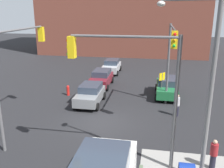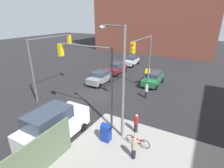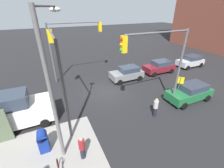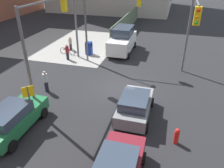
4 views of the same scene
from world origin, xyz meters
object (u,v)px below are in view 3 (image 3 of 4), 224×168
van_white_delivery (12,111)px  traffic_signal_ne_corner (57,63)px  street_lamp_corner (52,81)px  fire_hydrant (128,67)px  traffic_signal_nw_corner (161,58)px  traffic_signal_se_corner (72,40)px  hatchback_green (190,92)px  hatchback_maroon (160,67)px  pedestrian_waiting (82,148)px  pedestrian_crossing (156,107)px  mailbox_blue (43,141)px  hatchback_gray (127,73)px  hatchback_silver (191,61)px

van_white_delivery → traffic_signal_ne_corner: bearing=168.2°
street_lamp_corner → fire_hydrant: bearing=-136.1°
traffic_signal_nw_corner → traffic_signal_se_corner: size_ratio=1.00×
hatchback_green → hatchback_maroon: size_ratio=1.05×
traffic_signal_se_corner → hatchback_maroon: 11.52m
hatchback_green → pedestrian_waiting: size_ratio=2.76×
street_lamp_corner → pedestrian_crossing: bearing=-177.9°
mailbox_blue → hatchback_gray: hatchback_gray is taller
traffic_signal_nw_corner → pedestrian_crossing: traffic_signal_nw_corner is taller
pedestrian_crossing → traffic_signal_ne_corner: bearing=42.6°
traffic_signal_nw_corner → fire_hydrant: size_ratio=6.91×
street_lamp_corner → pedestrian_waiting: bearing=129.3°
traffic_signal_ne_corner → pedestrian_crossing: bearing=157.7°
traffic_signal_nw_corner → traffic_signal_se_corner: 10.10m
fire_hydrant → hatchback_gray: hatchback_gray is taller
hatchback_gray → hatchback_green: 7.01m
traffic_signal_se_corner → van_white_delivery: traffic_signal_se_corner is taller
traffic_signal_nw_corner → fire_hydrant: (-2.60, -8.70, -4.15)m
traffic_signal_nw_corner → hatchback_maroon: 9.48m
traffic_signal_ne_corner → pedestrian_waiting: (-0.30, 3.97, -3.80)m
street_lamp_corner → hatchback_green: (-11.49, -0.85, -3.86)m
traffic_signal_nw_corner → van_white_delivery: size_ratio=1.20×
hatchback_gray → hatchback_green: bearing=116.4°
pedestrian_waiting → fire_hydrant: bearing=23.3°
fire_hydrant → hatchback_maroon: 4.11m
traffic_signal_ne_corner → hatchback_green: (-10.94, 2.07, -3.77)m
hatchback_gray → van_white_delivery: (11.34, 3.47, 0.44)m
traffic_signal_se_corner → pedestrian_crossing: traffic_signal_se_corner is taller
traffic_signal_nw_corner → hatchback_green: traffic_signal_nw_corner is taller
mailbox_blue → hatchback_silver: hatchback_silver is taller
traffic_signal_se_corner → hatchback_silver: bearing=170.5°
pedestrian_crossing → pedestrian_waiting: pedestrian_crossing is taller
street_lamp_corner → hatchback_gray: bearing=-139.6°
street_lamp_corner → hatchback_green: street_lamp_corner is taller
fire_hydrant → hatchback_silver: size_ratio=0.24×
hatchback_green → pedestrian_crossing: bearing=7.6°
hatchback_green → pedestrian_crossing: 4.48m
mailbox_blue → van_white_delivery: size_ratio=0.26×
mailbox_blue → hatchback_green: 12.65m
traffic_signal_nw_corner → hatchback_maroon: (-5.95, -6.34, -3.79)m
street_lamp_corner → mailbox_blue: size_ratio=5.59×
traffic_signal_se_corner → pedestrian_crossing: size_ratio=3.91×
street_lamp_corner → hatchback_silver: bearing=-159.2°
traffic_signal_nw_corner → hatchback_green: size_ratio=1.50×
traffic_signal_nw_corner → hatchback_silver: size_ratio=1.66×
fire_hydrant → traffic_signal_ne_corner: bearing=35.3°
mailbox_blue → hatchback_gray: size_ratio=0.37×
mailbox_blue → hatchback_green: bearing=-178.2°
hatchback_gray → pedestrian_crossing: (1.32, 6.87, 0.02)m
traffic_signal_ne_corner → street_lamp_corner: street_lamp_corner is taller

